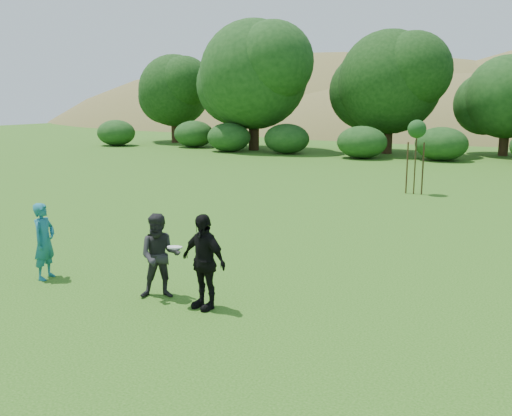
{
  "coord_description": "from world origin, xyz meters",
  "views": [
    {
      "loc": [
        6.25,
        -8.68,
        3.68
      ],
      "look_at": [
        0.0,
        3.0,
        1.1
      ],
      "focal_mm": 40.0,
      "sensor_mm": 36.0,
      "label": 1
    }
  ],
  "objects": [
    {
      "name": "tree_row",
      "position": [
        3.23,
        28.68,
        4.87
      ],
      "size": [
        53.92,
        10.38,
        9.62
      ],
      "color": "#3A2616",
      "rests_on": "ground"
    },
    {
      "name": "player_teal",
      "position": [
        -2.89,
        -0.77,
        0.79
      ],
      "size": [
        0.49,
        0.64,
        1.58
      ],
      "primitive_type": "imported",
      "rotation": [
        0.0,
        0.0,
        1.79
      ],
      "color": "#1A6678",
      "rests_on": "ground"
    },
    {
      "name": "player_black",
      "position": [
        0.9,
        -0.64,
        0.85
      ],
      "size": [
        1.07,
        0.62,
        1.71
      ],
      "primitive_type": "imported",
      "rotation": [
        0.0,
        0.0,
        -0.22
      ],
      "color": "black",
      "rests_on": "ground"
    },
    {
      "name": "player_grey",
      "position": [
        -0.11,
        -0.56,
        0.8
      ],
      "size": [
        0.98,
        0.93,
        1.6
      ],
      "primitive_type": "imported",
      "rotation": [
        0.0,
        0.0,
        0.57
      ],
      "color": "#242426",
      "rests_on": "ground"
    },
    {
      "name": "ground",
      "position": [
        0.0,
        0.0,
        0.0
      ],
      "size": [
        120.0,
        120.0,
        0.0
      ],
      "primitive_type": "plane",
      "color": "#19470C",
      "rests_on": "ground"
    },
    {
      "name": "frisbee",
      "position": [
        0.38,
        -0.76,
        1.07
      ],
      "size": [
        0.27,
        0.27,
        0.05
      ],
      "color": "white",
      "rests_on": "ground"
    },
    {
      "name": "sapling",
      "position": [
        1.37,
        13.4,
        2.42
      ],
      "size": [
        0.7,
        0.7,
        2.85
      ],
      "color": "#382715",
      "rests_on": "ground"
    },
    {
      "name": "hillside",
      "position": [
        -0.56,
        68.45,
        -11.97
      ],
      "size": [
        150.0,
        72.0,
        52.0
      ],
      "color": "olive",
      "rests_on": "ground"
    }
  ]
}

